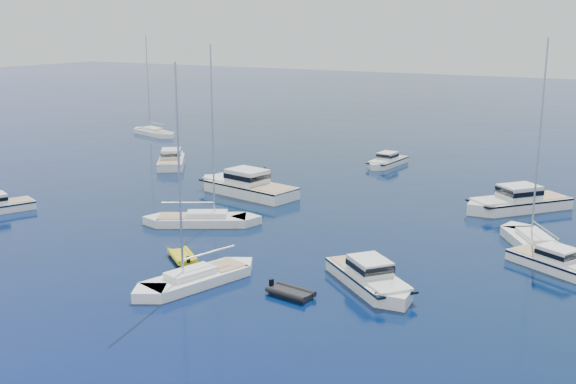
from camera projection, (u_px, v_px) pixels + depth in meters
name	position (u px, v px, depth m)	size (l,w,h in m)	color
ground	(47.00, 348.00, 35.78)	(400.00, 400.00, 0.00)	navy
motor_cruiser_right	(371.00, 287.00, 44.03)	(2.74, 8.94, 2.35)	silver
motor_cruiser_centre	(246.00, 194.00, 68.00)	(3.70, 12.09, 3.17)	white
motor_cruiser_far_r	(558.00, 271.00, 46.96)	(2.40, 7.85, 2.06)	white
motor_cruiser_far_l	(172.00, 165.00, 81.76)	(2.89, 9.43, 2.48)	silver
motor_cruiser_distant	(516.00, 210.00, 62.20)	(3.35, 10.94, 2.87)	silver
motor_cruiser_horizon	(387.00, 166.00, 81.44)	(2.35, 7.68, 2.02)	silver
sailboat_fore	(196.00, 284.00, 44.58)	(2.58, 9.94, 14.61)	white
sailboat_mid_r	(536.00, 249.00, 51.33)	(2.80, 10.79, 15.86)	white
sailboat_centre	(202.00, 224.00, 57.77)	(2.69, 10.34, 15.20)	silver
sailboat_far_l	(154.00, 135.00, 103.80)	(2.67, 10.26, 15.08)	white
tender_yellow	(183.00, 260.00, 49.14)	(1.82, 3.24, 0.95)	#D0C10C
tender_grey_near	(291.00, 296.00, 42.58)	(1.72, 3.03, 0.95)	black
tender_grey_far	(250.00, 173.00, 77.40)	(1.90, 3.42, 0.95)	black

